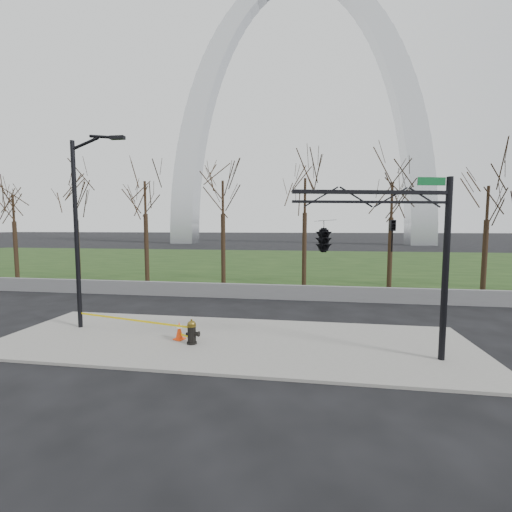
# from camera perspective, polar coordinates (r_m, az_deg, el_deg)

# --- Properties ---
(ground) EXTENTS (500.00, 500.00, 0.00)m
(ground) POSITION_cam_1_polar(r_m,az_deg,el_deg) (13.44, -4.21, -14.32)
(ground) COLOR black
(ground) RESTS_ON ground
(sidewalk) EXTENTS (18.00, 6.00, 0.10)m
(sidewalk) POSITION_cam_1_polar(r_m,az_deg,el_deg) (13.43, -4.21, -14.12)
(sidewalk) COLOR gray
(sidewalk) RESTS_ON ground
(grass_strip) EXTENTS (120.00, 40.00, 0.06)m
(grass_strip) POSITION_cam_1_polar(r_m,az_deg,el_deg) (42.69, 4.83, -0.99)
(grass_strip) COLOR black
(grass_strip) RESTS_ON ground
(guardrail) EXTENTS (60.00, 0.30, 0.90)m
(guardrail) POSITION_cam_1_polar(r_m,az_deg,el_deg) (20.94, 0.71, -6.02)
(guardrail) COLOR #59595B
(guardrail) RESTS_ON ground
(gateway_arch) EXTENTS (66.00, 6.00, 65.00)m
(gateway_arch) POSITION_cam_1_polar(r_m,az_deg,el_deg) (91.80, 7.07, 22.71)
(gateway_arch) COLOR silver
(gateway_arch) RESTS_ON ground
(tree_row) EXTENTS (45.36, 4.00, 8.44)m
(tree_row) POSITION_cam_1_polar(r_m,az_deg,el_deg) (24.57, 1.28, 4.45)
(tree_row) COLOR black
(tree_row) RESTS_ON ground
(fire_hydrant) EXTENTS (0.58, 0.38, 0.93)m
(fire_hydrant) POSITION_cam_1_polar(r_m,az_deg,el_deg) (13.04, -10.75, -12.57)
(fire_hydrant) COLOR black
(fire_hydrant) RESTS_ON sidewalk
(traffic_cone) EXTENTS (0.47, 0.47, 0.71)m
(traffic_cone) POSITION_cam_1_polar(r_m,az_deg,el_deg) (13.63, -12.84, -12.16)
(traffic_cone) COLOR #FB3F0D
(traffic_cone) RESTS_ON sidewalk
(street_light) EXTENTS (2.39, 0.26, 8.21)m
(street_light) POSITION_cam_1_polar(r_m,az_deg,el_deg) (16.10, -27.49, 5.32)
(street_light) COLOR black
(street_light) RESTS_ON ground
(traffic_signal_mast) EXTENTS (4.98, 2.54, 6.00)m
(traffic_signal_mast) POSITION_cam_1_polar(r_m,az_deg,el_deg) (10.87, 15.25, 3.26)
(traffic_signal_mast) COLOR black
(traffic_signal_mast) RESTS_ON ground
(caution_tape) EXTENTS (5.50, 1.29, 0.47)m
(caution_tape) POSITION_cam_1_polar(r_m,az_deg,el_deg) (14.50, -19.38, -10.41)
(caution_tape) COLOR yellow
(caution_tape) RESTS_ON ground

